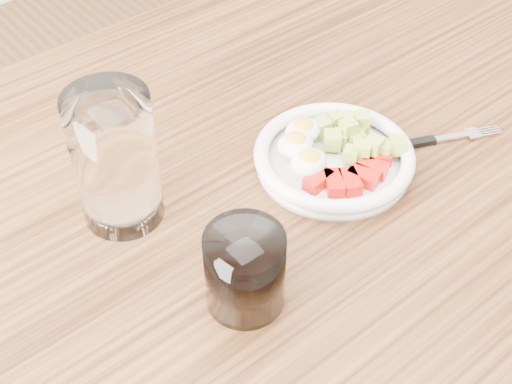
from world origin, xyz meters
TOP-DOWN VIEW (x-y plane):
  - dining_table at (0.00, 0.00)m, footprint 1.50×0.90m
  - bowl at (0.11, 0.01)m, footprint 0.19×0.19m
  - fork at (0.22, -0.03)m, footprint 0.16×0.08m
  - water_glass at (-0.12, 0.10)m, footprint 0.09×0.09m
  - coffee_glass at (-0.09, -0.08)m, footprint 0.08×0.08m

SIDE VIEW (x-z plane):
  - dining_table at x=0.00m, z-range 0.28..1.05m
  - fork at x=0.22m, z-range 0.77..0.78m
  - bowl at x=0.11m, z-range 0.76..0.81m
  - coffee_glass at x=-0.09m, z-range 0.77..0.86m
  - water_glass at x=-0.12m, z-range 0.77..0.93m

